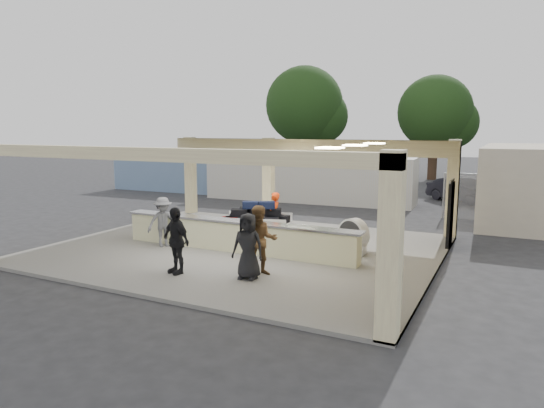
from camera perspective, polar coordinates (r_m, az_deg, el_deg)
The scene contains 15 objects.
ground at distance 15.85m, azimuth -3.37°, elevation -5.47°, with size 120.00×120.00×0.00m, color #242426.
pavilion at distance 16.04m, azimuth -1.57°, elevation -0.36°, with size 12.01×10.00×3.55m.
baggage_counter at distance 15.29m, azimuth -4.32°, elevation -3.74°, with size 8.20×0.58×0.98m.
luggage_cart at distance 16.68m, azimuth -1.96°, elevation -1.83°, with size 2.61×2.00×1.35m.
drum_fan at distance 15.08m, azimuth 9.57°, elevation -3.61°, with size 1.05×0.70×1.11m.
baggage_handler at distance 16.81m, azimuth 0.24°, elevation -1.41°, with size 0.60×0.33×1.64m, color #ED3A0C.
passenger_a at distance 12.67m, azimuth -1.37°, elevation -4.33°, with size 0.90×0.39×1.85m, color brown.
passenger_b at distance 13.10m, azimuth -11.25°, elevation -4.21°, with size 1.04×0.38×1.78m, color black.
passenger_c at distance 16.16m, azimuth -12.68°, elevation -2.07°, with size 1.05×0.37×1.63m, color #54555A.
passenger_d at distance 12.41m, azimuth -2.85°, elevation -4.97°, with size 0.83×0.34×1.70m, color black.
car_dark at distance 27.91m, azimuth 21.45°, elevation 1.51°, with size 1.38×3.92×1.31m, color black.
container_white at distance 26.48m, azimuth 4.23°, elevation 3.00°, with size 11.38×2.28×2.46m, color beige.
container_blue at distance 31.33m, azimuth -10.34°, elevation 3.76°, with size 9.39×2.25×2.44m, color #6E8BB1.
tree_left at distance 40.52m, azimuth 4.33°, elevation 11.17°, with size 6.60×6.30×9.00m.
tree_mid at distance 39.84m, azimuth 19.10°, elevation 9.86°, with size 6.00×5.60×8.00m.
Camera 1 is at (7.68, -13.30, 3.91)m, focal length 32.00 mm.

